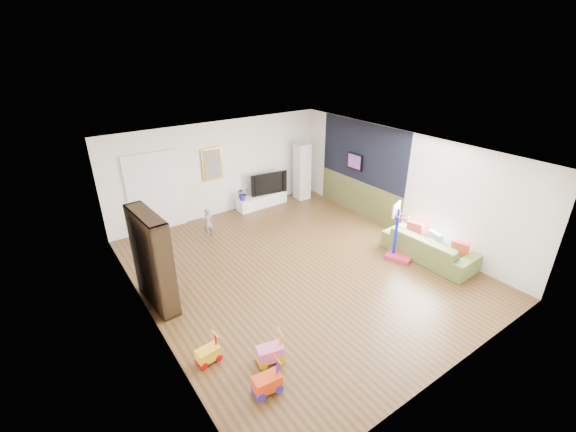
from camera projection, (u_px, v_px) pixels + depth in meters
floor at (298, 268)px, 8.75m from camera, size 6.50×7.50×0.00m
ceiling at (300, 152)px, 7.61m from camera, size 6.50×7.50×0.00m
wall_back at (220, 169)px, 10.95m from camera, size 6.50×0.00×2.70m
wall_front at (458, 305)px, 5.40m from camera, size 6.50×0.00×2.70m
wall_left at (144, 261)px, 6.48m from camera, size 0.00×7.50×2.70m
wall_right at (400, 183)px, 9.87m from camera, size 0.00×7.50×2.70m
navy_accent at (362, 152)px, 10.69m from camera, size 0.01×3.20×1.70m
olive_wainscot at (358, 197)px, 11.26m from camera, size 0.01×3.20×1.00m
doorway at (156, 193)px, 10.06m from camera, size 1.45×0.06×2.10m
painting_back at (212, 164)px, 10.71m from camera, size 0.62×0.06×0.92m
artwork_right at (355, 161)px, 10.93m from camera, size 0.04×0.56×0.46m
media_console at (262, 200)px, 11.85m from camera, size 1.64×0.46×0.38m
tall_cabinet at (302, 172)px, 12.16m from camera, size 0.44×0.44×1.79m
bookshelf at (152, 260)px, 7.23m from camera, size 0.44×1.34×1.93m
sofa at (429, 247)px, 8.98m from camera, size 0.93×2.18×0.63m
basketball_hoop at (403, 232)px, 8.83m from camera, size 0.64×0.70×1.39m
ride_on_yellow at (208, 350)px, 6.13m from camera, size 0.39×0.26×0.50m
ride_on_orange at (267, 378)px, 5.59m from camera, size 0.43×0.30×0.55m
ride_on_pink at (270, 348)px, 6.12m from camera, size 0.47×0.35×0.56m
child at (208, 223)px, 9.96m from camera, size 0.31×0.22×0.80m
tv at (268, 182)px, 11.77m from camera, size 1.19×0.31×0.68m
vase_plant at (243, 194)px, 11.31m from camera, size 0.37×0.32×0.40m
pillow_left at (460, 249)px, 8.56m from camera, size 0.19×0.38×0.37m
pillow_center at (436, 239)px, 8.97m from camera, size 0.17×0.37×0.36m
pillow_right at (415, 228)px, 9.46m from camera, size 0.20×0.38×0.37m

